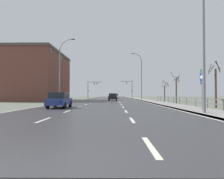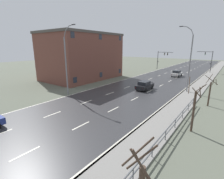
{
  "view_description": "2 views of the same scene",
  "coord_description": "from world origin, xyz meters",
  "views": [
    {
      "loc": [
        1.39,
        -3.33,
        1.38
      ],
      "look_at": [
        0.71,
        62.16,
        2.93
      ],
      "focal_mm": 32.7,
      "sensor_mm": 36.0,
      "label": 1
    },
    {
      "loc": [
        13.5,
        13.6,
        7.46
      ],
      "look_at": [
        0.0,
        31.84,
        1.59
      ],
      "focal_mm": 26.48,
      "sensor_mm": 36.0,
      "label": 2
    }
  ],
  "objects": [
    {
      "name": "ground_plane",
      "position": [
        0.0,
        48.0,
        -0.06
      ],
      "size": [
        160.0,
        160.0,
        0.12
      ],
      "color": "#5B6051"
    },
    {
      "name": "road_asphalt_strip",
      "position": [
        0.0,
        60.0,
        0.01
      ],
      "size": [
        14.0,
        120.0,
        0.03
      ],
      "color": "#303033",
      "rests_on": "ground"
    },
    {
      "name": "sidewalk_right",
      "position": [
        8.43,
        60.0,
        0.06
      ],
      "size": [
        3.0,
        120.0,
        0.12
      ],
      "color": "gray",
      "rests_on": "ground"
    },
    {
      "name": "guardrail",
      "position": [
        9.85,
        20.52,
        0.71
      ],
      "size": [
        0.07,
        31.87,
        1.0
      ],
      "color": "#515459",
      "rests_on": "ground"
    },
    {
      "name": "street_lamp_midground",
      "position": [
        7.47,
        42.95,
        5.29
      ],
      "size": [
        2.31,
        0.24,
        10.76
      ],
      "color": "slate",
      "rests_on": "ground"
    },
    {
      "name": "street_lamp_left_bank",
      "position": [
        -7.43,
        30.08,
        5.17
      ],
      "size": [
        2.6,
        0.24,
        10.58
      ],
      "color": "slate",
      "rests_on": "ground"
    },
    {
      "name": "traffic_signal_right",
      "position": [
        7.19,
        70.3,
        4.08
      ],
      "size": [
        4.32,
        0.36,
        6.33
      ],
      "color": "#38383A",
      "rests_on": "ground"
    },
    {
      "name": "traffic_signal_left",
      "position": [
        -6.66,
        68.71,
        4.14
      ],
      "size": [
        5.07,
        0.36,
        6.01
      ],
      "color": "#38383A",
      "rests_on": "ground"
    },
    {
      "name": "car_distant",
      "position": [
        1.11,
        40.14,
        0.8
      ],
      "size": [
        1.93,
        4.15,
        1.57
      ],
      "rotation": [
        0.0,
        0.0,
        -0.03
      ],
      "color": "black",
      "rests_on": "ground"
    },
    {
      "name": "car_far_left",
      "position": [
        1.73,
        57.87,
        0.8
      ],
      "size": [
        1.96,
        4.17,
        1.57
      ],
      "rotation": [
        0.0,
        0.0,
        -0.04
      ],
      "color": "silver",
      "rests_on": "ground"
    },
    {
      "name": "brick_building",
      "position": [
        -16.13,
        41.68,
        5.34
      ],
      "size": [
        11.74,
        17.91,
        10.65
      ],
      "color": "brown",
      "rests_on": "ground"
    },
    {
      "name": "bare_tree_mid",
      "position": [
        11.19,
        28.86,
        2.26
      ],
      "size": [
        1.46,
        1.53,
        4.94
      ],
      "color": "#423328",
      "rests_on": "ground"
    },
    {
      "name": "bare_tree_far",
      "position": [
        11.47,
        37.35,
        1.91
      ],
      "size": [
        1.48,
        1.44,
        4.15
      ],
      "color": "#423328",
      "rests_on": "ground"
    }
  ]
}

